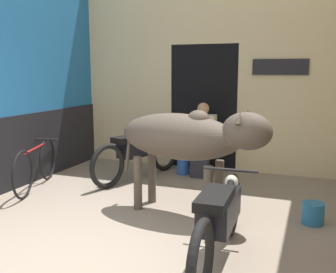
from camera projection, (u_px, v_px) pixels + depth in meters
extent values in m
plane|color=gray|center=(87.00, 267.00, 3.67)|extent=(30.00, 30.00, 0.00)
cube|color=#236BAD|center=(15.00, 57.00, 6.06)|extent=(0.18, 4.05, 4.05)
cube|color=black|center=(26.00, 150.00, 6.27)|extent=(0.03, 4.05, 1.13)
cube|color=beige|center=(132.00, 105.00, 7.82)|extent=(1.74, 0.18, 2.28)
cube|color=beige|center=(289.00, 110.00, 6.78)|extent=(1.77, 0.18, 2.28)
cube|color=black|center=(209.00, 105.00, 7.64)|extent=(1.25, 0.90, 2.28)
cube|color=black|center=(280.00, 67.00, 6.62)|extent=(0.92, 0.03, 0.27)
ellipsoid|color=#4C4238|center=(178.00, 136.00, 4.93)|extent=(1.71, 0.89, 0.58)
ellipsoid|color=#4C4238|center=(198.00, 119.00, 4.75)|extent=(0.32, 0.29, 0.22)
cylinder|color=#4C4238|center=(234.00, 138.00, 4.55)|extent=(0.43, 0.34, 0.39)
ellipsoid|color=#4C4238|center=(247.00, 131.00, 4.46)|extent=(0.64, 0.47, 0.44)
cylinder|color=#4C4238|center=(128.00, 148.00, 5.36)|extent=(0.14, 0.07, 0.64)
cylinder|color=#4C4238|center=(219.00, 188.00, 4.93)|extent=(0.11, 0.11, 0.71)
cylinder|color=#4C4238|center=(208.00, 195.00, 4.64)|extent=(0.11, 0.11, 0.71)
cylinder|color=#4C4238|center=(152.00, 177.00, 5.43)|extent=(0.11, 0.11, 0.71)
cylinder|color=#4C4238|center=(138.00, 183.00, 5.15)|extent=(0.11, 0.11, 0.71)
cone|color=#473D33|center=(248.00, 115.00, 4.58)|extent=(0.09, 0.14, 0.17)
cone|color=#473D33|center=(239.00, 118.00, 4.32)|extent=(0.09, 0.14, 0.17)
torus|color=black|center=(201.00, 262.00, 3.05)|extent=(0.10, 0.69, 0.69)
torus|color=black|center=(232.00, 205.00, 4.35)|extent=(0.10, 0.69, 0.69)
cube|color=black|center=(220.00, 210.00, 3.67)|extent=(0.30, 0.78, 0.28)
cube|color=black|center=(215.00, 198.00, 3.44)|extent=(0.28, 0.62, 0.09)
cylinder|color=black|center=(231.00, 170.00, 4.14)|extent=(0.58, 0.05, 0.03)
sphere|color=silver|center=(232.00, 182.00, 4.25)|extent=(0.15, 0.15, 0.15)
torus|color=black|center=(108.00, 166.00, 6.08)|extent=(0.30, 0.69, 0.70)
torus|color=black|center=(165.00, 152.00, 7.16)|extent=(0.30, 0.69, 0.70)
cube|color=black|center=(139.00, 147.00, 6.59)|extent=(0.51, 0.83, 0.28)
cube|color=black|center=(130.00, 138.00, 6.40)|extent=(0.44, 0.67, 0.09)
cylinder|color=black|center=(160.00, 129.00, 6.97)|extent=(0.56, 0.21, 0.03)
sphere|color=silver|center=(163.00, 137.00, 7.07)|extent=(0.15, 0.15, 0.15)
torus|color=black|center=(23.00, 175.00, 5.58)|extent=(0.25, 0.68, 0.70)
torus|color=black|center=(48.00, 159.00, 6.57)|extent=(0.25, 0.68, 0.70)
cylinder|color=red|center=(35.00, 148.00, 6.03)|extent=(0.28, 0.80, 0.03)
cylinder|color=black|center=(45.00, 139.00, 6.43)|extent=(0.43, 0.16, 0.03)
cube|color=#282833|center=(200.00, 164.00, 6.70)|extent=(0.30, 0.14, 0.48)
cube|color=#282833|center=(202.00, 146.00, 6.73)|extent=(0.30, 0.32, 0.11)
cube|color=beige|center=(203.00, 130.00, 6.75)|extent=(0.43, 0.20, 0.54)
sphere|color=tan|center=(203.00, 109.00, 6.69)|extent=(0.20, 0.20, 0.20)
cylinder|color=#2856B2|center=(183.00, 162.00, 6.92)|extent=(0.21, 0.21, 0.44)
cylinder|color=#2856B2|center=(183.00, 149.00, 6.88)|extent=(0.30, 0.30, 0.04)
cylinder|color=#23669E|center=(313.00, 213.00, 4.68)|extent=(0.26, 0.26, 0.26)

